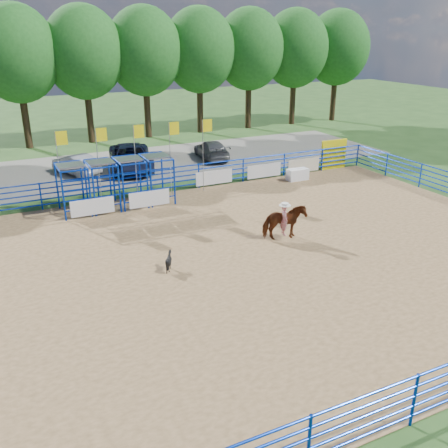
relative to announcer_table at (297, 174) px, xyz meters
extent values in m
plane|color=#365D25|center=(-9.26, -8.81, -0.38)|extent=(120.00, 120.00, 0.00)
cube|color=#A07E50|center=(-9.26, -8.81, -0.37)|extent=(30.00, 20.00, 0.02)
cube|color=gray|center=(-9.26, 8.19, -0.38)|extent=(40.00, 10.00, 0.01)
cube|color=white|center=(0.00, 0.00, 0.00)|extent=(1.36, 0.64, 0.72)
imported|color=#632D13|center=(-5.88, -7.71, 0.44)|extent=(2.04, 1.22, 1.61)
imported|color=#A4172F|center=(-5.88, -7.71, 1.27)|extent=(0.43, 0.57, 1.41)
cylinder|color=white|center=(-5.88, -7.71, 2.01)|extent=(0.54, 0.54, 0.12)
imported|color=black|center=(-11.63, -8.36, 0.01)|extent=(0.83, 0.78, 0.74)
imported|color=gray|center=(-12.28, 7.57, 0.28)|extent=(2.76, 4.21, 1.31)
imported|color=#141A34|center=(-8.75, 7.03, 0.46)|extent=(3.93, 6.40, 1.66)
imported|color=#57575A|center=(-2.53, 7.53, 0.28)|extent=(2.47, 4.70, 1.30)
cube|color=white|center=(-13.06, -1.04, 0.17)|extent=(2.20, 0.04, 0.85)
cube|color=white|center=(-10.06, -1.04, 0.17)|extent=(2.20, 0.04, 0.85)
cube|color=white|center=(-5.26, 1.15, 0.17)|extent=(2.40, 0.04, 0.85)
cube|color=white|center=(-1.76, 1.15, 0.17)|extent=(2.40, 0.04, 0.85)
cube|color=beige|center=(1.24, 1.15, 0.17)|extent=(2.40, 0.04, 0.90)
cube|color=yellow|center=(3.74, 1.29, 0.62)|extent=(2.00, 0.12, 2.00)
cylinder|color=#3F2B19|center=(-14.26, 17.19, 2.02)|extent=(0.56, 0.56, 4.80)
ellipsoid|color=#1E571C|center=(-14.26, 17.19, 7.18)|extent=(6.40, 6.40, 7.36)
cylinder|color=#3F2B19|center=(-9.26, 17.19, 2.02)|extent=(0.56, 0.56, 4.80)
ellipsoid|color=#1E571C|center=(-9.26, 17.19, 7.18)|extent=(6.40, 6.40, 7.36)
cylinder|color=#3F2B19|center=(-4.26, 17.19, 2.02)|extent=(0.56, 0.56, 4.80)
ellipsoid|color=#1E571C|center=(-4.26, 17.19, 7.18)|extent=(6.40, 6.40, 7.36)
cylinder|color=#3F2B19|center=(0.74, 17.19, 2.02)|extent=(0.56, 0.56, 4.80)
ellipsoid|color=#1E571C|center=(0.74, 17.19, 7.18)|extent=(6.40, 6.40, 7.36)
cylinder|color=#3F2B19|center=(5.74, 17.19, 2.02)|extent=(0.56, 0.56, 4.80)
ellipsoid|color=#1E571C|center=(5.74, 17.19, 7.18)|extent=(6.40, 6.40, 7.36)
cylinder|color=#3F2B19|center=(10.74, 17.19, 2.02)|extent=(0.56, 0.56, 4.80)
ellipsoid|color=#1E571C|center=(10.74, 17.19, 7.18)|extent=(6.40, 6.40, 7.36)
cylinder|color=#3F2B19|center=(15.74, 17.19, 2.02)|extent=(0.56, 0.56, 4.80)
ellipsoid|color=#1E571C|center=(15.74, 17.19, 7.18)|extent=(6.40, 6.40, 7.36)
camera|label=1|loc=(-17.44, -25.36, 8.57)|focal=40.00mm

